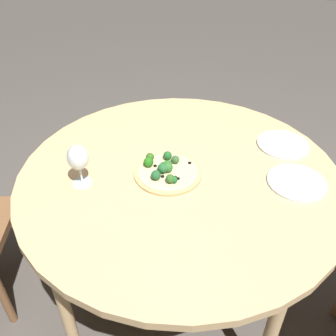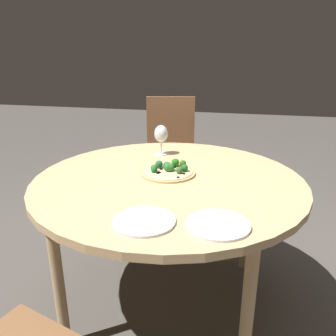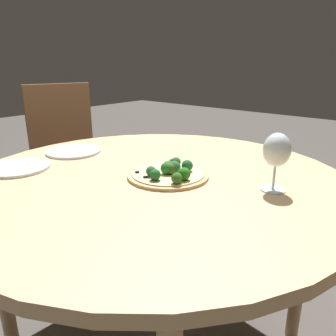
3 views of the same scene
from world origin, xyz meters
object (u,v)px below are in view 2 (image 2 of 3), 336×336
at_px(plate_near, 144,221).
at_px(chair, 170,156).
at_px(pizza, 169,170).
at_px(plate_far, 218,224).
at_px(wine_glass, 161,134).

bearing_deg(plate_near, chair, 8.81).
distance_m(pizza, plate_near, 0.50).
distance_m(chair, plate_far, 1.51).
distance_m(pizza, plate_far, 0.54).
bearing_deg(wine_glass, plate_near, -170.26).
bearing_deg(plate_far, wine_glass, 26.98).
relative_size(chair, plate_near, 4.32).
xyz_separation_m(chair, wine_glass, (-0.64, -0.09, 0.33)).
relative_size(wine_glass, plate_far, 0.78).
bearing_deg(pizza, plate_near, -177.11).
distance_m(wine_glass, plate_far, 0.87).
xyz_separation_m(wine_glass, plate_near, (-0.80, -0.14, -0.11)).
xyz_separation_m(wine_glass, plate_far, (-0.77, -0.39, -0.11)).
distance_m(wine_glass, plate_near, 0.82).
xyz_separation_m(pizza, plate_far, (-0.46, -0.28, -0.01)).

